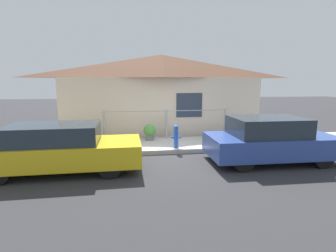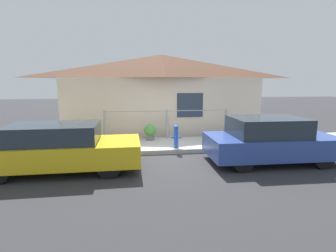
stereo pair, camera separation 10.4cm
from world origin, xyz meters
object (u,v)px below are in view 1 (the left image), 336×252
Objects in this scene: fire_hydrant at (176,136)px; potted_plant_near_hydrant at (150,132)px; car_left at (60,148)px; potted_plant_by_fence at (95,136)px; car_right at (270,140)px.

potted_plant_near_hydrant is (-0.79, 1.27, -0.08)m from fire_hydrant.
fire_hydrant is at bearing 23.49° from car_left.
potted_plant_near_hydrant is at bearing 46.44° from car_left.
potted_plant_near_hydrant is 1.27× the size of potted_plant_by_fence.
car_right is 4.78× the size of fire_hydrant.
potted_plant_by_fence is at bearing -174.39° from potted_plant_near_hydrant.
potted_plant_near_hydrant is (2.59, 2.78, -0.16)m from car_left.
fire_hydrant is 1.62× the size of potted_plant_by_fence.
car_left reaches higher than fire_hydrant.
potted_plant_by_fence is (-5.32, 2.59, -0.26)m from car_right.
car_left reaches higher than potted_plant_near_hydrant.
car_right is at bearing -25.90° from potted_plant_by_fence.
potted_plant_near_hydrant is at bearing 121.78° from fire_hydrant.
potted_plant_by_fence is at bearing 158.89° from fire_hydrant.
fire_hydrant reaches higher than potted_plant_near_hydrant.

